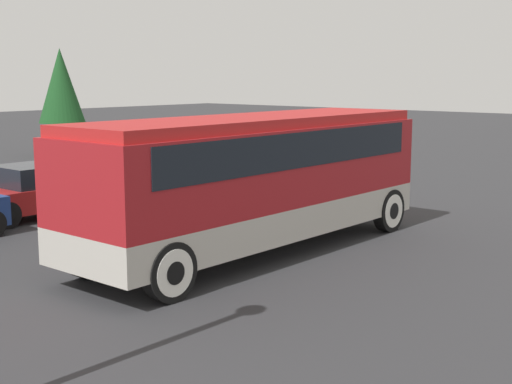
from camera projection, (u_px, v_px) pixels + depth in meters
ground_plane at (256, 252)px, 15.49m from camera, size 120.00×120.00×0.00m
tour_bus at (259, 171)px, 15.28m from camera, size 9.15×2.56×2.95m
parked_car_near at (47, 189)px, 19.59m from camera, size 4.48×1.92×1.42m
parked_car_mid at (194, 175)px, 22.57m from camera, size 4.32×1.78×1.35m
tree_center at (61, 86)px, 34.05m from camera, size 2.20×2.20×5.09m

